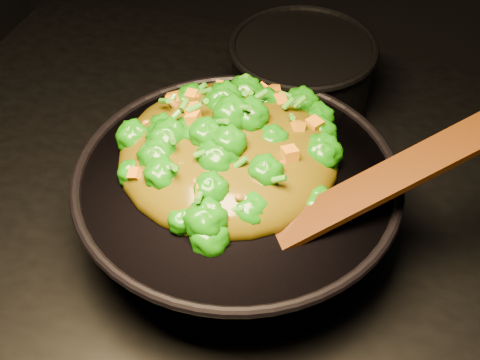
% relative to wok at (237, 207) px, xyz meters
% --- Properties ---
extents(wok, '(0.37, 0.37, 0.10)m').
position_rel_wok_xyz_m(wok, '(0.00, 0.00, 0.00)').
color(wok, black).
rests_on(wok, stovetop).
extents(stir_fry, '(0.33, 0.33, 0.09)m').
position_rel_wok_xyz_m(stir_fry, '(-0.02, 0.03, 0.09)').
color(stir_fry, '#187008').
rests_on(stir_fry, wok).
extents(spatula, '(0.23, 0.19, 0.11)m').
position_rel_wok_xyz_m(spatula, '(0.16, 0.01, 0.10)').
color(spatula, '#351605').
rests_on(spatula, wok).
extents(back_pot, '(0.23, 0.23, 0.11)m').
position_rel_wok_xyz_m(back_pot, '(0.01, 0.26, 0.01)').
color(back_pot, black).
rests_on(back_pot, stovetop).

